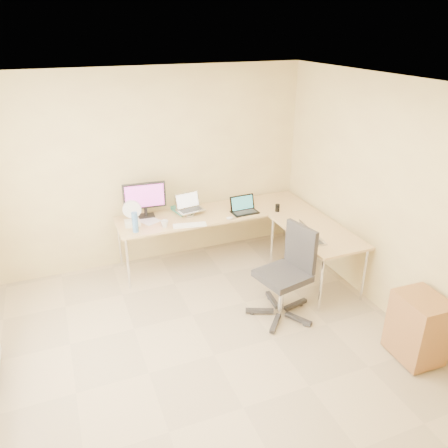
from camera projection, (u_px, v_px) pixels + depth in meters
name	position (u px, v px, depth m)	size (l,w,h in m)	color
floor	(214.00, 355.00, 4.44)	(4.50, 4.50, 0.00)	tan
ceiling	(211.00, 89.00, 3.35)	(4.50, 4.50, 0.00)	white
wall_back	(153.00, 169.00, 5.79)	(4.50, 4.50, 0.00)	#E2CF84
wall_front	(386.00, 448.00, 2.00)	(4.50, 4.50, 0.00)	#E2CF84
wall_right	(400.00, 207.00, 4.60)	(4.50, 4.50, 0.00)	#E2CF84
desk_main	(216.00, 236.00, 6.09)	(2.65, 0.70, 0.73)	tan
desk_return	(315.00, 256.00, 5.58)	(0.70, 1.30, 0.73)	tan
monitor	(145.00, 200.00, 5.70)	(0.55, 0.18, 0.47)	black
book_stack	(183.00, 210.00, 5.95)	(0.22, 0.30, 0.05)	#34876F
laptop_center	(190.00, 203.00, 5.80)	(0.35, 0.27, 0.23)	#BBBBBB
laptop_black	(245.00, 205.00, 5.87)	(0.35, 0.26, 0.22)	black
keyboard	(190.00, 225.00, 5.52)	(0.42, 0.12, 0.02)	white
mouse	(230.00, 218.00, 5.71)	(0.10, 0.06, 0.04)	silver
mug	(165.00, 224.00, 5.48)	(0.09, 0.09, 0.09)	silver
cd_stack	(189.00, 215.00, 5.80)	(0.12, 0.12, 0.03)	#B7B8BA
water_bottle	(135.00, 222.00, 5.32)	(0.07, 0.07, 0.26)	#4879B5
papers	(148.00, 220.00, 5.68)	(0.21, 0.31, 0.01)	silver
white_box	(133.00, 223.00, 5.53)	(0.19, 0.14, 0.07)	beige
desk_fan	(132.00, 213.00, 5.54)	(0.23, 0.23, 0.29)	white
black_cup	(277.00, 208.00, 5.93)	(0.06, 0.06, 0.10)	black
laptop_return	(313.00, 234.00, 5.08)	(0.24, 0.31, 0.21)	#A4A1B2
office_chair	(282.00, 277.00, 4.85)	(0.65, 0.65, 1.08)	#2A2727
cabinet	(418.00, 327.00, 4.28)	(0.39, 0.49, 0.68)	#955837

